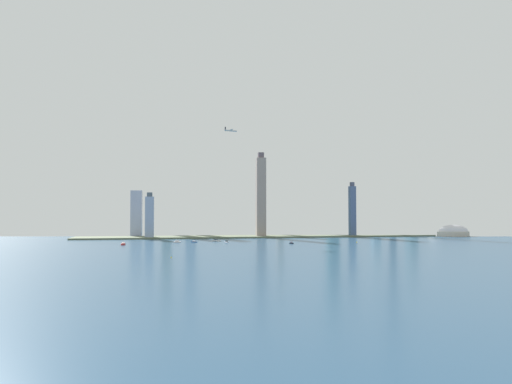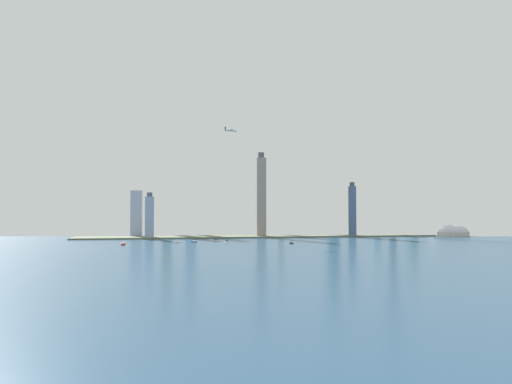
# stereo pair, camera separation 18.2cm
# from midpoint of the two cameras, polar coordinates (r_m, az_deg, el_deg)

# --- Properties ---
(ground_plane) EXTENTS (6000.00, 6000.00, 0.00)m
(ground_plane) POSITION_cam_midpoint_polar(r_m,az_deg,el_deg) (567.25, 11.95, -7.83)
(ground_plane) COLOR navy
(waterfront_pier) EXTENTS (806.65, 67.24, 3.10)m
(waterfront_pier) POSITION_cam_midpoint_polar(r_m,az_deg,el_deg) (983.58, 2.60, -5.30)
(waterfront_pier) COLOR #647055
(waterfront_pier) RESTS_ON ground
(observation_tower) EXTENTS (37.75, 37.75, 365.67)m
(observation_tower) POSITION_cam_midpoint_polar(r_m,az_deg,el_deg) (1071.75, 15.92, 3.77)
(observation_tower) COLOR slate
(observation_tower) RESTS_ON ground
(stadium_dome) EXTENTS (89.58, 89.58, 39.20)m
(stadium_dome) POSITION_cam_midpoint_polar(r_m,az_deg,el_deg) (1112.25, 21.92, -4.39)
(stadium_dome) COLOR beige
(stadium_dome) RESTS_ON ground
(skyscraper_0) EXTENTS (22.55, 22.92, 170.89)m
(skyscraper_0) POSITION_cam_midpoint_polar(r_m,az_deg,el_deg) (1036.69, 9.13, -0.47)
(skyscraper_0) COLOR slate
(skyscraper_0) RESTS_ON ground
(skyscraper_1) EXTENTS (22.60, 23.16, 95.43)m
(skyscraper_1) POSITION_cam_midpoint_polar(r_m,az_deg,el_deg) (1012.96, -14.10, -2.54)
(skyscraper_1) COLOR #A2ACCA
(skyscraper_1) RESTS_ON ground
(skyscraper_2) EXTENTS (12.85, 20.24, 111.10)m
(skyscraper_2) POSITION_cam_midpoint_polar(r_m,az_deg,el_deg) (1024.76, 2.83, -2.15)
(skyscraper_2) COLOR beige
(skyscraper_2) RESTS_ON ground
(skyscraper_3) EXTENTS (12.47, 12.64, 113.39)m
(skyscraper_3) POSITION_cam_midpoint_polar(r_m,az_deg,el_deg) (1012.77, 11.42, -2.20)
(skyscraper_3) COLOR #495D87
(skyscraper_3) RESTS_ON ground
(skyscraper_4) EXTENTS (17.36, 22.52, 67.22)m
(skyscraper_4) POSITION_cam_midpoint_polar(r_m,az_deg,el_deg) (1153.93, 14.09, -3.17)
(skyscraper_4) COLOR #96BAC6
(skyscraper_4) RESTS_ON ground
(skyscraper_5) EXTENTS (18.88, 27.95, 95.86)m
(skyscraper_5) POSITION_cam_midpoint_polar(r_m,az_deg,el_deg) (1142.96, 18.05, -2.54)
(skyscraper_5) COLOR gray
(skyscraper_5) RESTS_ON ground
(skyscraper_6) EXTENTS (12.17, 16.45, 42.96)m
(skyscraper_6) POSITION_cam_midpoint_polar(r_m,az_deg,el_deg) (1076.33, 0.42, -3.96)
(skyscraper_6) COLOR slate
(skyscraper_6) RESTS_ON ground
(skyscraper_7) EXTENTS (20.74, 25.95, 172.03)m
(skyscraper_7) POSITION_cam_midpoint_polar(r_m,az_deg,el_deg) (1062.32, -10.56, -0.47)
(skyscraper_7) COLOR gray
(skyscraper_7) RESTS_ON ground
(skyscraper_8) EXTENTS (16.81, 12.31, 89.72)m
(skyscraper_8) POSITION_cam_midpoint_polar(r_m,az_deg,el_deg) (951.19, -12.61, -2.91)
(skyscraper_8) COLOR #92A6C8
(skyscraper_8) RESTS_ON ground
(skyscraper_9) EXTENTS (18.99, 18.09, 172.99)m
(skyscraper_9) POSITION_cam_midpoint_polar(r_m,az_deg,el_deg) (972.70, 0.58, -0.54)
(skyscraper_9) COLOR gray
(skyscraper_9) RESTS_ON ground
(skyscraper_10) EXTENTS (21.57, 22.83, 173.25)m
(skyscraper_10) POSITION_cam_midpoint_polar(r_m,az_deg,el_deg) (1047.38, -7.80, -0.43)
(skyscraper_10) COLOR #90A1BC
(skyscraper_10) RESTS_ON ground
(boat_0) EXTENTS (10.54, 13.87, 2.92)m
(boat_0) POSITION_cam_midpoint_polar(r_m,az_deg,el_deg) (835.43, -7.42, -5.90)
(boat_0) COLOR navy
(boat_0) RESTS_ON ground
(boat_1) EXTENTS (5.50, 17.08, 7.87)m
(boat_1) POSITION_cam_midpoint_polar(r_m,az_deg,el_deg) (795.87, -15.58, -6.01)
(boat_1) COLOR #B12F2F
(boat_1) RESTS_ON ground
(boat_2) EXTENTS (17.27, 9.81, 7.82)m
(boat_2) POSITION_cam_midpoint_polar(r_m,az_deg,el_deg) (860.72, -4.80, -5.77)
(boat_2) COLOR white
(boat_2) RESTS_ON ground
(boat_3) EXTENTS (5.99, 7.35, 3.78)m
(boat_3) POSITION_cam_midpoint_polar(r_m,az_deg,el_deg) (797.62, 4.25, -6.08)
(boat_3) COLOR #1B2431
(boat_3) RESTS_ON ground
(boat_4) EXTENTS (6.52, 13.37, 3.68)m
(boat_4) POSITION_cam_midpoint_polar(r_m,az_deg,el_deg) (828.78, -3.54, -5.93)
(boat_4) COLOR white
(boat_4) RESTS_ON ground
(boat_6) EXTENTS (13.31, 8.96, 3.92)m
(boat_6) POSITION_cam_midpoint_polar(r_m,az_deg,el_deg) (832.62, -9.42, -5.88)
(boat_6) COLOR white
(boat_6) RESTS_ON ground
(channel_buoy_0) EXTENTS (1.49, 1.49, 2.40)m
(channel_buoy_0) POSITION_cam_midpoint_polar(r_m,az_deg,el_deg) (574.51, -10.10, -7.65)
(channel_buoy_0) COLOR yellow
(channel_buoy_0) RESTS_ON ground
(channel_buoy_1) EXTENTS (1.58, 1.58, 2.59)m
(channel_buoy_1) POSITION_cam_midpoint_polar(r_m,az_deg,el_deg) (836.64, 11.94, -5.86)
(channel_buoy_1) COLOR yellow
(channel_buoy_1) RESTS_ON ground
(airplane) EXTENTS (24.34, 21.43, 7.71)m
(airplane) POSITION_cam_midpoint_polar(r_m,az_deg,el_deg) (885.83, -3.06, 7.35)
(airplane) COLOR silver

